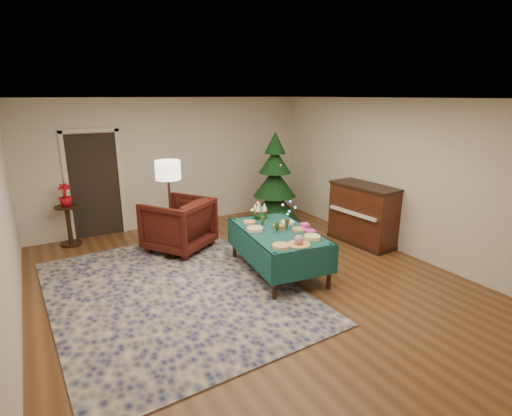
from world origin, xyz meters
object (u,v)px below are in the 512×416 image
piano (363,215)px  potted_plant (66,200)px  side_table (69,226)px  gift_box (305,226)px  buffet_table (278,239)px  armchair (178,222)px  christmas_tree (275,184)px  floor_lamp (168,176)px

piano → potted_plant: bearing=151.5°
side_table → piano: (4.87, -2.65, 0.19)m
gift_box → potted_plant: 4.44m
buffet_table → armchair: bearing=121.4°
piano → buffet_table: bearing=-171.6°
potted_plant → gift_box: bearing=-44.6°
armchair → piano: bearing=122.3°
side_table → christmas_tree: (4.00, -0.89, 0.54)m
buffet_table → armchair: armchair is taller
floor_lamp → gift_box: bearing=-42.3°
side_table → piano: bearing=-28.5°
christmas_tree → side_table: bearing=167.5°
floor_lamp → piano: (3.40, -1.06, -0.89)m
potted_plant → piano: size_ratio=0.31×
potted_plant → christmas_tree: size_ratio=0.21×
floor_lamp → side_table: floor_lamp is taller
potted_plant → piano: (4.87, -2.65, -0.32)m
gift_box → armchair: 2.37m
piano → armchair: bearing=156.2°
floor_lamp → christmas_tree: size_ratio=0.85×
christmas_tree → piano: size_ratio=1.49×
armchair → potted_plant: armchair is taller
gift_box → floor_lamp: floor_lamp is taller
gift_box → piano: (1.71, 0.47, -0.19)m
buffet_table → gift_box: (0.41, -0.15, 0.19)m
christmas_tree → piano: bearing=-63.5°
floor_lamp → potted_plant: floor_lamp is taller
armchair → side_table: armchair is taller
side_table → potted_plant: size_ratio=1.82×
piano → floor_lamp: bearing=162.6°
gift_box → floor_lamp: (-1.68, 1.53, 0.70)m
buffet_table → christmas_tree: christmas_tree is taller
armchair → piano: size_ratio=0.78×
side_table → gift_box: bearing=-44.6°
gift_box → christmas_tree: (0.84, 2.23, 0.16)m
gift_box → potted_plant: (-3.16, 3.11, 0.13)m
buffet_table → floor_lamp: floor_lamp is taller
christmas_tree → piano: christmas_tree is taller
armchair → floor_lamp: floor_lamp is taller
armchair → gift_box: bearing=94.0°
piano → christmas_tree: bearing=116.5°
side_table → potted_plant: 0.51m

